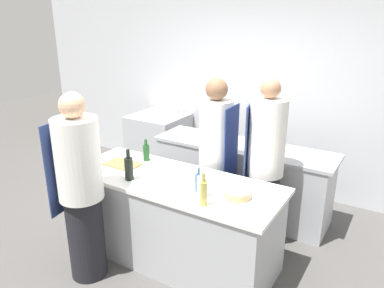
# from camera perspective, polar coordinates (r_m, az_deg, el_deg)

# --- Properties ---
(ground_plane) EXTENTS (16.00, 16.00, 0.00)m
(ground_plane) POSITION_cam_1_polar(r_m,az_deg,el_deg) (4.03, -2.70, -16.81)
(ground_plane) COLOR #4C4947
(wall_back) EXTENTS (8.00, 0.06, 2.80)m
(wall_back) POSITION_cam_1_polar(r_m,az_deg,el_deg) (5.25, 10.27, 8.31)
(wall_back) COLOR silver
(wall_back) RESTS_ON ground_plane
(prep_counter) EXTENTS (2.12, 0.81, 0.88)m
(prep_counter) POSITION_cam_1_polar(r_m,az_deg,el_deg) (3.79, -2.81, -11.40)
(prep_counter) COLOR #A8AAAF
(prep_counter) RESTS_ON ground_plane
(pass_counter) EXTENTS (2.21, 0.61, 0.88)m
(pass_counter) POSITION_cam_1_polar(r_m,az_deg,el_deg) (4.69, 7.55, -5.23)
(pass_counter) COLOR #A8AAAF
(pass_counter) RESTS_ON ground_plane
(oven_range) EXTENTS (0.78, 0.74, 0.92)m
(oven_range) POSITION_cam_1_polar(r_m,az_deg,el_deg) (5.80, -5.07, -0.03)
(oven_range) COLOR #A8AAAF
(oven_range) RESTS_ON ground_plane
(chef_at_prep_near) EXTENTS (0.43, 0.41, 1.77)m
(chef_at_prep_near) POSITION_cam_1_polar(r_m,az_deg,el_deg) (3.50, -16.55, -6.81)
(chef_at_prep_near) COLOR black
(chef_at_prep_near) RESTS_ON ground_plane
(chef_at_stove) EXTENTS (0.37, 0.35, 1.76)m
(chef_at_stove) POSITION_cam_1_polar(r_m,az_deg,el_deg) (4.05, 3.60, -2.28)
(chef_at_stove) COLOR black
(chef_at_stove) RESTS_ON ground_plane
(chef_at_pass_far) EXTENTS (0.42, 0.40, 1.80)m
(chef_at_pass_far) POSITION_cam_1_polar(r_m,az_deg,el_deg) (3.86, 11.04, -3.45)
(chef_at_pass_far) COLOR black
(chef_at_pass_far) RESTS_ON ground_plane
(bottle_olive_oil) EXTENTS (0.06, 0.06, 0.29)m
(bottle_olive_oil) POSITION_cam_1_polar(r_m,az_deg,el_deg) (3.07, 1.77, -7.43)
(bottle_olive_oil) COLOR #B2A84C
(bottle_olive_oil) RESTS_ON prep_counter
(bottle_vinegar) EXTENTS (0.08, 0.08, 0.22)m
(bottle_vinegar) POSITION_cam_1_polar(r_m,az_deg,el_deg) (3.32, 1.14, -5.77)
(bottle_vinegar) COLOR #2D5175
(bottle_vinegar) RESTS_ON prep_counter
(bottle_wine) EXTENTS (0.08, 0.08, 0.30)m
(bottle_wine) POSITION_cam_1_polar(r_m,az_deg,el_deg) (3.58, -9.61, -3.59)
(bottle_wine) COLOR black
(bottle_wine) RESTS_ON prep_counter
(bottle_cooking_oil) EXTENTS (0.09, 0.09, 0.26)m
(bottle_cooking_oil) POSITION_cam_1_polar(r_m,az_deg,el_deg) (3.21, 1.53, -6.42)
(bottle_cooking_oil) COLOR silver
(bottle_cooking_oil) RESTS_ON prep_counter
(bottle_sauce) EXTENTS (0.07, 0.07, 0.24)m
(bottle_sauce) POSITION_cam_1_polar(r_m,az_deg,el_deg) (4.02, -7.00, -1.24)
(bottle_sauce) COLOR #19471E
(bottle_sauce) RESTS_ON prep_counter
(bowl_mixing_large) EXTENTS (0.23, 0.23, 0.07)m
(bowl_mixing_large) POSITION_cam_1_polar(r_m,az_deg,el_deg) (3.25, 6.89, -7.58)
(bowl_mixing_large) COLOR tan
(bowl_mixing_large) RESTS_ON prep_counter
(bowl_prep_small) EXTENTS (0.20, 0.20, 0.08)m
(bowl_prep_small) POSITION_cam_1_polar(r_m,az_deg,el_deg) (3.56, -1.08, -4.80)
(bowl_prep_small) COLOR white
(bowl_prep_small) RESTS_ON prep_counter
(cup) EXTENTS (0.08, 0.08, 0.10)m
(cup) POSITION_cam_1_polar(r_m,az_deg,el_deg) (3.82, -14.39, -3.57)
(cup) COLOR #B2382D
(cup) RESTS_ON prep_counter
(cutting_board) EXTENTS (0.36, 0.24, 0.01)m
(cutting_board) POSITION_cam_1_polar(r_m,az_deg,el_deg) (3.97, -10.53, -3.04)
(cutting_board) COLOR olive
(cutting_board) RESTS_ON prep_counter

